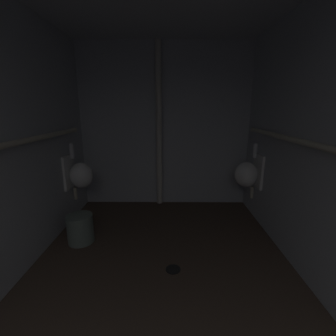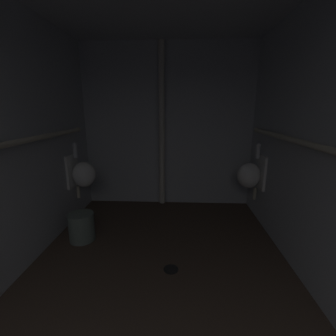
{
  "view_description": "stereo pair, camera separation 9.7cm",
  "coord_description": "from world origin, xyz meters",
  "views": [
    {
      "loc": [
        0.07,
        0.31,
        1.47
      ],
      "look_at": [
        0.05,
        2.73,
        0.85
      ],
      "focal_mm": 24.89,
      "sensor_mm": 36.0,
      "label": 1
    },
    {
      "loc": [
        0.17,
        0.31,
        1.47
      ],
      "look_at": [
        0.05,
        2.73,
        0.85
      ],
      "focal_mm": 24.89,
      "sensor_mm": 36.0,
      "label": 2
    }
  ],
  "objects": [
    {
      "name": "supply_pipe_right",
      "position": [
        1.2,
        1.9,
        1.19
      ],
      "size": [
        0.06,
        3.25,
        0.06
      ],
      "color": "beige"
    },
    {
      "name": "standpipe_back_wall",
      "position": [
        -0.09,
        3.75,
        1.19
      ],
      "size": [
        0.09,
        0.09,
        2.34
      ],
      "primitive_type": "cylinder",
      "color": "beige",
      "rests_on": "ground"
    },
    {
      "name": "wall_back",
      "position": [
        0.0,
        3.86,
        1.19
      ],
      "size": [
        2.63,
        0.06,
        2.39
      ],
      "primitive_type": "cube",
      "color": "#B4B9BE",
      "rests_on": "ground"
    },
    {
      "name": "urinal_right_mid",
      "position": [
        1.11,
        3.29,
        0.63
      ],
      "size": [
        0.32,
        0.3,
        0.76
      ],
      "color": "white"
    },
    {
      "name": "floor",
      "position": [
        0.0,
        1.91,
        -0.04
      ],
      "size": [
        2.63,
        3.95,
        0.08
      ],
      "primitive_type": "cube",
      "color": "#47382D",
      "rests_on": "ground"
    },
    {
      "name": "urinal_left_mid",
      "position": [
        -1.11,
        3.23,
        0.63
      ],
      "size": [
        0.32,
        0.3,
        0.76
      ],
      "color": "white"
    },
    {
      "name": "floor_drain",
      "position": [
        0.11,
        2.2,
        0.0
      ],
      "size": [
        0.14,
        0.14,
        0.01
      ],
      "primitive_type": "cylinder",
      "color": "black",
      "rests_on": "ground"
    },
    {
      "name": "waste_bin",
      "position": [
        -0.93,
        2.67,
        0.16
      ],
      "size": [
        0.29,
        0.29,
        0.32
      ],
      "primitive_type": "cylinder",
      "color": "slate",
      "rests_on": "ground"
    }
  ]
}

